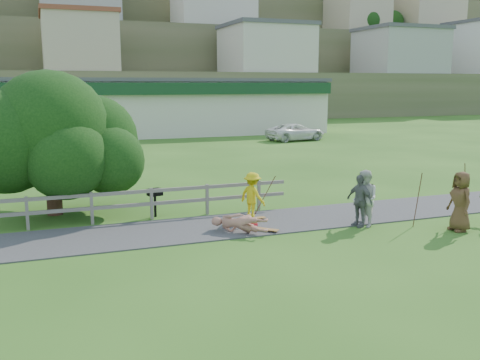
{
  "coord_description": "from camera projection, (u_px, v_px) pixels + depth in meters",
  "views": [
    {
      "loc": [
        -5.41,
        -14.61,
        4.64
      ],
      "look_at": [
        0.77,
        2.0,
        1.43
      ],
      "focal_mm": 40.0,
      "sensor_mm": 36.0,
      "label": 1
    }
  ],
  "objects": [
    {
      "name": "skater_rider",
      "position": [
        252.0,
        198.0,
        18.08
      ],
      "size": [
        0.99,
        1.19,
        1.59
      ],
      "primitive_type": "imported",
      "rotation": [
        0.0,
        0.0,
        2.03
      ],
      "color": "gold",
      "rests_on": "ground"
    },
    {
      "name": "helmet",
      "position": [
        253.0,
        225.0,
        17.23
      ],
      "size": [
        0.3,
        0.3,
        0.3
      ],
      "primitive_type": "sphere",
      "color": "red",
      "rests_on": "ground"
    },
    {
      "name": "ground",
      "position": [
        239.0,
        239.0,
        16.15
      ],
      "size": [
        260.0,
        260.0,
        0.0
      ],
      "primitive_type": "plane",
      "color": "#2C5A19",
      "rests_on": "ground"
    },
    {
      "name": "hillside",
      "position": [
        66.0,
        29.0,
        97.78
      ],
      "size": [
        220.0,
        67.0,
        47.5
      ],
      "color": "#485230",
      "rests_on": "ground"
    },
    {
      "name": "car_silver",
      "position": [
        67.0,
        140.0,
        38.3
      ],
      "size": [
        3.92,
        1.68,
        1.26
      ],
      "primitive_type": "imported",
      "rotation": [
        0.0,
        0.0,
        1.66
      ],
      "color": "#AFB0B7",
      "rests_on": "ground"
    },
    {
      "name": "pole_spec_left",
      "position": [
        418.0,
        200.0,
        17.4
      ],
      "size": [
        0.03,
        0.03,
        1.8
      ],
      "primitive_type": "cylinder",
      "color": "#502E20",
      "rests_on": "ground"
    },
    {
      "name": "skater_fallen",
      "position": [
        239.0,
        223.0,
        16.67
      ],
      "size": [
        1.49,
        1.66,
        0.66
      ],
      "primitive_type": "imported",
      "rotation": [
        0.0,
        0.0,
        0.87
      ],
      "color": "#A56D5B",
      "rests_on": "ground"
    },
    {
      "name": "spectator_b",
      "position": [
        359.0,
        201.0,
        17.43
      ],
      "size": [
        0.69,
        1.09,
        1.73
      ],
      "primitive_type": "imported",
      "rotation": [
        0.0,
        0.0,
        5.0
      ],
      "color": "slate",
      "rests_on": "ground"
    },
    {
      "name": "tree",
      "position": [
        51.0,
        152.0,
        18.79
      ],
      "size": [
        6.67,
        6.67,
        4.49
      ],
      "primitive_type": null,
      "color": "black",
      "rests_on": "ground"
    },
    {
      "name": "fence",
      "position": [
        72.0,
        205.0,
        17.48
      ],
      "size": [
        15.05,
        0.1,
        1.1
      ],
      "color": "#5E5953",
      "rests_on": "ground"
    },
    {
      "name": "longboard_fallen",
      "position": [
        264.0,
        230.0,
        16.9
      ],
      "size": [
        0.81,
        0.81,
        0.1
      ],
      "primitive_type": null,
      "rotation": [
        0.0,
        0.0,
        -0.79
      ],
      "color": "brown",
      "rests_on": "ground"
    },
    {
      "name": "spectator_c",
      "position": [
        460.0,
        201.0,
        16.9
      ],
      "size": [
        0.68,
        0.98,
        1.92
      ],
      "primitive_type": "imported",
      "rotation": [
        0.0,
        0.0,
        4.64
      ],
      "color": "brown",
      "rests_on": "ground"
    },
    {
      "name": "car_white",
      "position": [
        296.0,
        132.0,
        43.87
      ],
      "size": [
        5.25,
        3.03,
        1.38
      ],
      "primitive_type": "imported",
      "rotation": [
        0.0,
        0.0,
        1.73
      ],
      "color": "white",
      "rests_on": "ground"
    },
    {
      "name": "longboard_rider",
      "position": [
        252.0,
        220.0,
        18.21
      ],
      "size": [
        0.95,
        0.27,
        0.1
      ],
      "primitive_type": null,
      "rotation": [
        0.0,
        0.0,
        0.04
      ],
      "color": "brown",
      "rests_on": "ground"
    },
    {
      "name": "pole_spec_right",
      "position": [
        465.0,
        192.0,
        18.02
      ],
      "size": [
        0.03,
        0.03,
        2.02
      ],
      "primitive_type": "cylinder",
      "color": "#502E20",
      "rests_on": "ground"
    },
    {
      "name": "strip_mall",
      "position": [
        148.0,
        106.0,
        49.29
      ],
      "size": [
        32.5,
        10.75,
        5.1
      ],
      "color": "beige",
      "rests_on": "ground"
    },
    {
      "name": "spectator_a",
      "position": [
        365.0,
        199.0,
        17.41
      ],
      "size": [
        0.72,
        0.92,
        1.87
      ],
      "primitive_type": "imported",
      "rotation": [
        0.0,
        0.0,
        4.72
      ],
      "color": "silver",
      "rests_on": "ground"
    },
    {
      "name": "bbq",
      "position": [
        155.0,
        203.0,
        18.77
      ],
      "size": [
        0.55,
        0.48,
        1.01
      ],
      "primitive_type": null,
      "rotation": [
        0.0,
        0.0,
        0.32
      ],
      "color": "black",
      "rests_on": "ground"
    },
    {
      "name": "path",
      "position": [
        223.0,
        226.0,
        17.53
      ],
      "size": [
        34.0,
        3.0,
        0.04
      ],
      "primitive_type": "cube",
      "color": "#363638",
      "rests_on": "ground"
    },
    {
      "name": "pole_rider",
      "position": [
        264.0,
        194.0,
        18.65
      ],
      "size": [
        0.03,
        0.03,
        1.67
      ],
      "primitive_type": "cylinder",
      "color": "#502E20",
      "rests_on": "ground"
    }
  ]
}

